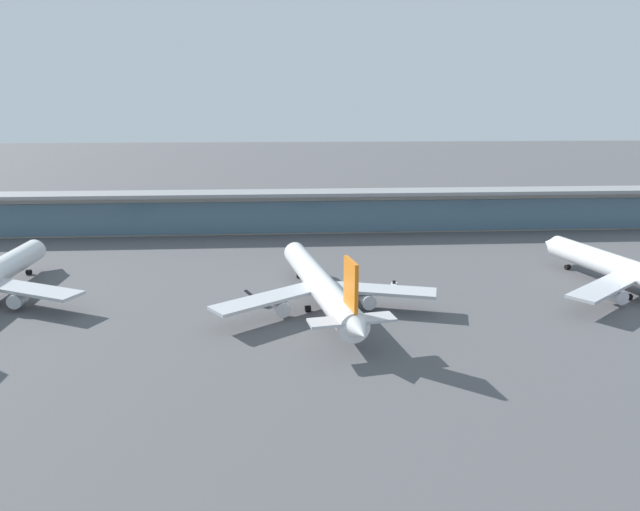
% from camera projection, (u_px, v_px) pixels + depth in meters
% --- Properties ---
extents(ground_plane, '(1200.00, 1200.00, 0.00)m').
position_uv_depth(ground_plane, '(326.00, 314.00, 124.62)').
color(ground_plane, '#515154').
extents(airliner_centre_stand, '(50.34, 66.20, 17.69)m').
position_uv_depth(airliner_centre_stand, '(320.00, 285.00, 126.74)').
color(airliner_centre_stand, white).
rests_on(airliner_centre_stand, ground).
extents(airliner_right_stand, '(50.02, 65.96, 17.69)m').
position_uv_depth(airliner_right_stand, '(637.00, 274.00, 134.54)').
color(airliner_right_stand, white).
rests_on(airliner_right_stand, ground).
extents(service_truck_under_wing_white, '(2.55, 3.26, 2.05)m').
position_uv_depth(service_truck_under_wing_white, '(394.00, 285.00, 141.25)').
color(service_truck_under_wing_white, silver).
rests_on(service_truck_under_wing_white, ground).
extents(service_truck_by_tail_blue, '(5.93, 5.59, 2.70)m').
position_uv_depth(service_truck_by_tail_blue, '(258.00, 301.00, 130.11)').
color(service_truck_by_tail_blue, '#234C9E').
rests_on(service_truck_by_tail_blue, ground).
extents(terminal_building, '(278.53, 12.80, 15.20)m').
position_uv_depth(terminal_building, '(308.00, 211.00, 202.75)').
color(terminal_building, '#B2ADA3').
rests_on(terminal_building, ground).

